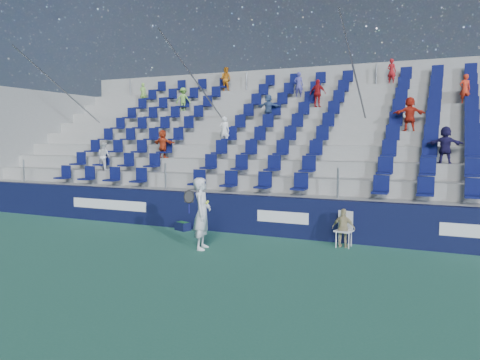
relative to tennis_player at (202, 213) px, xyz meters
name	(u,v)px	position (x,y,z in m)	size (l,w,h in m)	color
ground	(188,255)	(-0.01, -0.76, -0.96)	(70.00, 70.00, 0.00)	#32745C
sponsor_wall	(239,214)	(0.00, 2.39, -0.36)	(24.00, 0.32, 1.20)	#0E1235
grandstand	(290,159)	(-0.01, 7.48, 1.17)	(24.00, 8.17, 6.63)	#9C9D97
tennis_player	(202,213)	(0.00, 0.00, 0.00)	(0.71, 0.79, 1.92)	silver
line_judge_chair	(345,226)	(3.41, 1.89, -0.41)	(0.51, 0.53, 0.97)	white
line_judge	(344,228)	(3.41, 1.74, -0.43)	(0.62, 0.26, 1.06)	tan
ball_bin	(183,226)	(-1.81, 1.99, -0.82)	(0.56, 0.47, 0.27)	#0F1337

